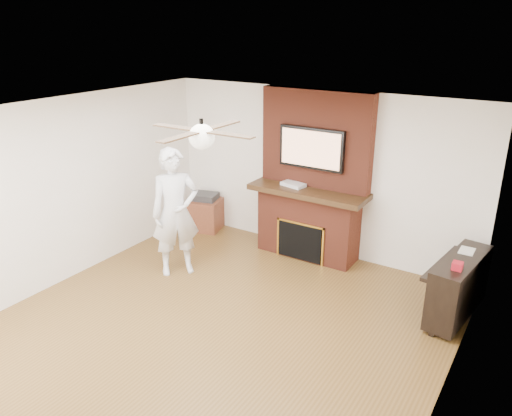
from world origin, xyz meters
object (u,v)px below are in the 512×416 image
Objects in this scene: person at (175,212)px; piano at (458,286)px; fireplace at (311,192)px; side_table at (205,212)px.

piano is (3.62, 0.90, -0.49)m from person.
fireplace is 2.01× the size of piano.
side_table is 0.54× the size of piano.
piano is at bearing -22.54° from side_table.
person reaches higher than piano.
person is 2.71× the size of side_table.
person reaches higher than side_table.
fireplace is 1.37× the size of person.
side_table is (-0.66, 1.49, -0.62)m from person.
fireplace is 2.09m from side_table.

